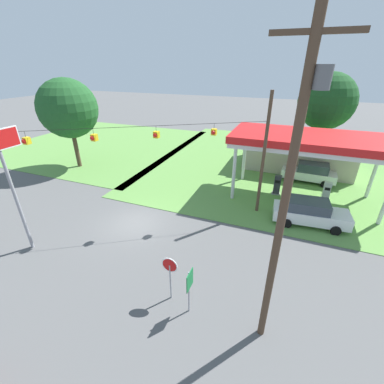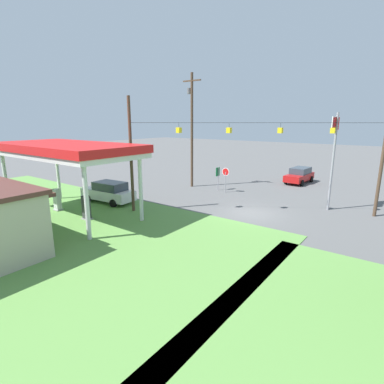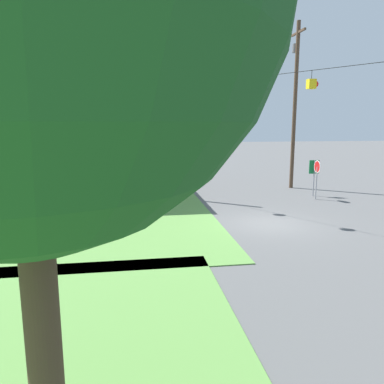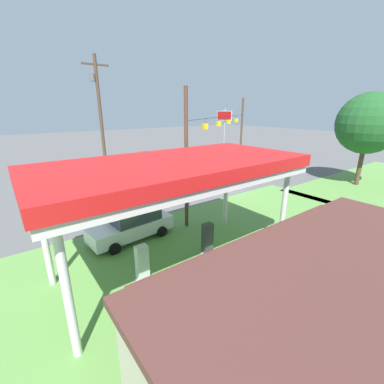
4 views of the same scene
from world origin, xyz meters
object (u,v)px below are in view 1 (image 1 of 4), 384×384
stop_sign_overhead (5,165)px  fuel_pump_near (277,185)px  gas_station_canopy (311,141)px  route_sign (190,284)px  fuel_pump_far (326,193)px  stop_sign_roadside (170,270)px  gas_station_store (298,151)px  utility_pole_main (287,198)px  tree_behind_station (327,102)px  tree_west_verge (68,109)px  car_at_pumps_front (310,212)px  car_at_pumps_rear (310,172)px

stop_sign_overhead → fuel_pump_near: bearing=44.2°
gas_station_canopy → route_sign: size_ratio=5.07×
fuel_pump_far → stop_sign_roadside: size_ratio=0.72×
gas_station_store → fuel_pump_far: (2.54, -7.82, -1.02)m
utility_pole_main → tree_behind_station: bearing=83.8°
utility_pole_main → tree_west_verge: 25.45m
route_sign → tree_behind_station: size_ratio=0.25×
fuel_pump_near → route_sign: route_sign is taller
gas_station_store → stop_sign_overhead: 26.10m
car_at_pumps_front → stop_sign_overhead: 19.16m
gas_station_canopy → stop_sign_roadside: gas_station_canopy is taller
gas_station_store → tree_west_verge: 24.66m
gas_station_store → tree_west_verge: (-22.63, -8.74, 4.39)m
car_at_pumps_front → stop_sign_roadside: (-6.34, -9.55, 0.85)m
car_at_pumps_front → utility_pole_main: 11.46m
fuel_pump_far → route_sign: route_sign is taller
car_at_pumps_rear → route_sign: bearing=76.0°
car_at_pumps_rear → tree_behind_station: bearing=-93.1°
gas_station_store → tree_behind_station: tree_behind_station is taller
gas_station_store → utility_pole_main: 22.18m
stop_sign_roadside → car_at_pumps_rear: bearing=-110.2°
fuel_pump_near → car_at_pumps_rear: size_ratio=0.36×
gas_station_canopy → stop_sign_roadside: (-5.74, -13.59, -3.16)m
fuel_pump_far → gas_station_store: bearing=108.0°
utility_pole_main → car_at_pumps_front: bearing=79.0°
route_sign → gas_station_canopy: bearing=71.8°
utility_pole_main → tree_west_verge: (-21.92, 12.92, -0.33)m
gas_station_canopy → tree_west_verge: (-23.22, -0.93, 1.29)m
car_at_pumps_front → route_sign: size_ratio=2.17×
gas_station_store → stop_sign_overhead: bearing=-125.4°
fuel_pump_near → tree_behind_station: size_ratio=0.19×
gas_station_store → car_at_pumps_front: gas_station_store is taller
car_at_pumps_rear → stop_sign_overhead: 24.20m
stop_sign_overhead → utility_pole_main: bearing=-2.4°
stop_sign_overhead → tree_west_verge: tree_west_verge is taller
car_at_pumps_front → stop_sign_roadside: stop_sign_roadside is taller
car_at_pumps_front → route_sign: 11.24m
fuel_pump_near → fuel_pump_far: 3.90m
fuel_pump_far → stop_sign_overhead: 22.45m
gas_station_store → fuel_pump_far: size_ratio=6.23×
fuel_pump_near → car_at_pumps_front: size_ratio=0.34×
car_at_pumps_front → utility_pole_main: bearing=-105.8°
car_at_pumps_rear → tree_behind_station: size_ratio=0.52×
stop_sign_overhead → tree_behind_station: tree_behind_station is taller
car_at_pumps_front → tree_west_verge: size_ratio=0.56×
fuel_pump_near → tree_behind_station: 16.13m
tree_west_verge → utility_pole_main: bearing=-30.5°
stop_sign_roadside → stop_sign_overhead: stop_sign_overhead is taller
fuel_pump_near → car_at_pumps_front: (2.56, -4.04, 0.11)m
route_sign → tree_west_verge: tree_west_verge is taller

